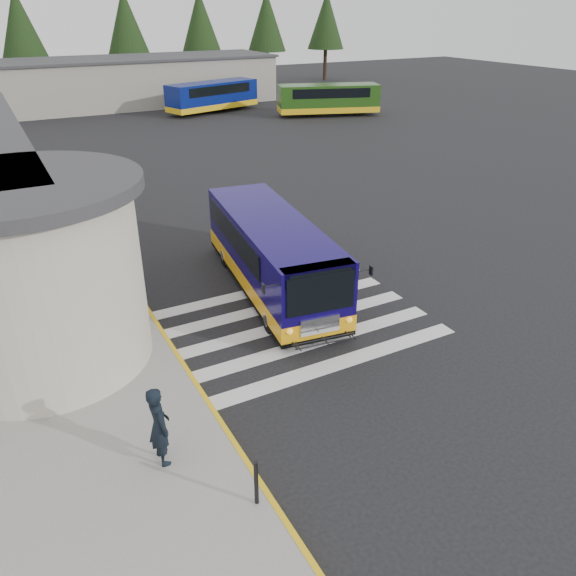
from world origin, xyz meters
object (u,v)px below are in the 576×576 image
pedestrian_a (159,425)px  far_bus_b (328,98)px  pedestrian_b (61,352)px  bollard (256,483)px  far_bus_a (212,95)px  transit_bus (272,257)px

pedestrian_a → far_bus_b: 41.16m
pedestrian_b → bollard: size_ratio=1.76×
far_bus_a → far_bus_b: bearing=-145.0°
pedestrian_b → far_bus_a: 39.88m
pedestrian_a → pedestrian_b: (-1.31, 3.72, -0.00)m
bollard → far_bus_a: 44.05m
transit_bus → pedestrian_a: size_ratio=4.91×
pedestrian_a → far_bus_b: size_ratio=0.20×
bollard → far_bus_a: far_bus_a is taller
pedestrian_b → far_bus_a: size_ratio=0.20×
transit_bus → bollard: 9.23m
pedestrian_a → far_bus_b: bearing=-39.1°
bollard → transit_bus: bearing=61.3°
far_bus_a → far_bus_b: size_ratio=1.00×
pedestrian_a → bollard: bearing=-150.2°
pedestrian_b → transit_bus: bearing=81.2°
transit_bus → bollard: bearing=-111.0°
pedestrian_a → pedestrian_b: size_ratio=1.00×
bollard → far_bus_a: (15.40, 41.27, 0.76)m
pedestrian_a → far_bus_a: bearing=-25.3°
far_bus_a → pedestrian_b: bearing=136.7°
transit_bus → pedestrian_b: 7.36m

